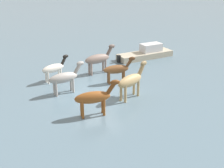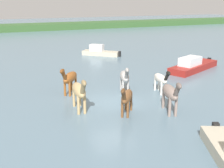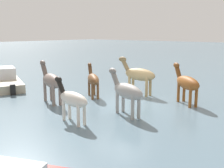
# 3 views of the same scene
# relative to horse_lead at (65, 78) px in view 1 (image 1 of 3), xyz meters

# --- Properties ---
(ground_plane) EXTENTS (164.74, 164.74, 0.00)m
(ground_plane) POSITION_rel_horse_lead_xyz_m (-1.55, -1.46, -1.04)
(ground_plane) COLOR slate
(horse_lead) EXTENTS (1.14, 2.42, 1.89)m
(horse_lead) POSITION_rel_horse_lead_xyz_m (0.00, 0.00, 0.00)
(horse_lead) COLOR #9E9993
(horse_lead) RESTS_ON ground_plane
(horse_dun_straggler) EXTENTS (0.76, 2.64, 2.04)m
(horse_dun_straggler) POSITION_rel_horse_lead_xyz_m (-3.63, -1.92, 0.08)
(horse_dun_straggler) COLOR tan
(horse_dun_straggler) RESTS_ON ground_plane
(horse_mid_herd) EXTENTS (1.61, 2.02, 1.75)m
(horse_mid_herd) POSITION_rel_horse_lead_xyz_m (-1.51, -3.41, -0.08)
(horse_mid_herd) COLOR brown
(horse_mid_herd) RESTS_ON ground_plane
(horse_pinto_flank) EXTENTS (1.74, 2.21, 1.91)m
(horse_pinto_flank) POSITION_rel_horse_lead_xyz_m (-3.35, 1.10, 0.01)
(horse_pinto_flank) COLOR brown
(horse_pinto_flank) RESTS_ON ground_plane
(horse_gray_outer) EXTENTS (1.19, 2.58, 2.01)m
(horse_gray_outer) POSITION_rel_horse_lead_xyz_m (0.72, -4.10, 0.07)
(horse_gray_outer) COLOR gray
(horse_gray_outer) RESTS_ON ground_plane
(horse_chestnut_trailing) EXTENTS (0.75, 2.19, 1.69)m
(horse_chestnut_trailing) POSITION_rel_horse_lead_xyz_m (2.10, -1.03, -0.11)
(horse_chestnut_trailing) COLOR silver
(horse_chestnut_trailing) RESTS_ON ground_plane
(boat_skiff_near) EXTENTS (3.33, 5.15, 1.35)m
(boat_skiff_near) POSITION_rel_horse_lead_xyz_m (-0.04, -9.59, -0.72)
(boat_skiff_near) COLOR #B7AD93
(boat_skiff_near) RESTS_ON ground_plane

